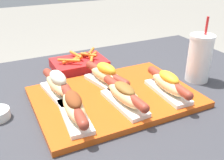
{
  "coord_description": "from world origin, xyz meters",
  "views": [
    {
      "loc": [
        -0.35,
        -0.65,
        1.15
      ],
      "look_at": [
        -0.03,
        0.01,
        0.8
      ],
      "focal_mm": 42.0,
      "sensor_mm": 36.0,
      "label": 1
    }
  ],
  "objects_px": {
    "drink_cup": "(199,58)",
    "fries_basket": "(79,64)",
    "hot_dog_1": "(124,95)",
    "hot_dog_0": "(74,107)",
    "hot_dog_3": "(59,85)",
    "serving_tray": "(115,97)",
    "hot_dog_2": "(168,84)",
    "hot_dog_4": "(106,75)"
  },
  "relations": [
    {
      "from": "hot_dog_1",
      "to": "hot_dog_4",
      "type": "relative_size",
      "value": 1.02
    },
    {
      "from": "serving_tray",
      "to": "hot_dog_2",
      "type": "xyz_separation_m",
      "value": [
        0.15,
        -0.07,
        0.04
      ]
    },
    {
      "from": "hot_dog_2",
      "to": "drink_cup",
      "type": "bearing_deg",
      "value": 19.46
    },
    {
      "from": "fries_basket",
      "to": "serving_tray",
      "type": "bearing_deg",
      "value": -86.93
    },
    {
      "from": "hot_dog_1",
      "to": "hot_dog_4",
      "type": "height_order",
      "value": "hot_dog_4"
    },
    {
      "from": "hot_dog_3",
      "to": "fries_basket",
      "type": "height_order",
      "value": "hot_dog_3"
    },
    {
      "from": "hot_dog_3",
      "to": "drink_cup",
      "type": "bearing_deg",
      "value": -8.83
    },
    {
      "from": "serving_tray",
      "to": "fries_basket",
      "type": "xyz_separation_m",
      "value": [
        -0.02,
        0.28,
        0.01
      ]
    },
    {
      "from": "fries_basket",
      "to": "hot_dog_2",
      "type": "bearing_deg",
      "value": -64.86
    },
    {
      "from": "serving_tray",
      "to": "hot_dog_1",
      "type": "relative_size",
      "value": 2.22
    },
    {
      "from": "serving_tray",
      "to": "drink_cup",
      "type": "height_order",
      "value": "drink_cup"
    },
    {
      "from": "hot_dog_2",
      "to": "hot_dog_3",
      "type": "xyz_separation_m",
      "value": [
        -0.3,
        0.14,
        0.0
      ]
    },
    {
      "from": "hot_dog_2",
      "to": "hot_dog_3",
      "type": "height_order",
      "value": "hot_dog_3"
    },
    {
      "from": "drink_cup",
      "to": "hot_dog_1",
      "type": "bearing_deg",
      "value": -169.25
    },
    {
      "from": "hot_dog_1",
      "to": "fries_basket",
      "type": "height_order",
      "value": "hot_dog_1"
    },
    {
      "from": "hot_dog_0",
      "to": "serving_tray",
      "type": "bearing_deg",
      "value": 23.64
    },
    {
      "from": "hot_dog_0",
      "to": "hot_dog_3",
      "type": "xyz_separation_m",
      "value": [
        -0.0,
        0.14,
        0.0
      ]
    },
    {
      "from": "hot_dog_3",
      "to": "hot_dog_4",
      "type": "bearing_deg",
      "value": -0.25
    },
    {
      "from": "serving_tray",
      "to": "hot_dog_2",
      "type": "distance_m",
      "value": 0.17
    },
    {
      "from": "hot_dog_1",
      "to": "hot_dog_4",
      "type": "bearing_deg",
      "value": 86.63
    },
    {
      "from": "hot_dog_2",
      "to": "drink_cup",
      "type": "height_order",
      "value": "drink_cup"
    },
    {
      "from": "fries_basket",
      "to": "hot_dog_1",
      "type": "bearing_deg",
      "value": -88.28
    },
    {
      "from": "hot_dog_4",
      "to": "drink_cup",
      "type": "height_order",
      "value": "drink_cup"
    },
    {
      "from": "serving_tray",
      "to": "hot_dog_0",
      "type": "distance_m",
      "value": 0.17
    },
    {
      "from": "serving_tray",
      "to": "hot_dog_3",
      "type": "distance_m",
      "value": 0.18
    },
    {
      "from": "hot_dog_1",
      "to": "hot_dog_2",
      "type": "distance_m",
      "value": 0.15
    },
    {
      "from": "hot_dog_4",
      "to": "drink_cup",
      "type": "xyz_separation_m",
      "value": [
        0.32,
        -0.07,
        0.03
      ]
    },
    {
      "from": "hot_dog_2",
      "to": "hot_dog_1",
      "type": "bearing_deg",
      "value": -179.98
    },
    {
      "from": "hot_dog_1",
      "to": "hot_dog_3",
      "type": "height_order",
      "value": "hot_dog_3"
    },
    {
      "from": "hot_dog_1",
      "to": "hot_dog_0",
      "type": "bearing_deg",
      "value": 179.72
    },
    {
      "from": "hot_dog_2",
      "to": "hot_dog_3",
      "type": "distance_m",
      "value": 0.33
    },
    {
      "from": "hot_dog_1",
      "to": "hot_dog_3",
      "type": "bearing_deg",
      "value": 137.68
    },
    {
      "from": "serving_tray",
      "to": "hot_dog_3",
      "type": "relative_size",
      "value": 2.23
    },
    {
      "from": "hot_dog_1",
      "to": "fries_basket",
      "type": "relative_size",
      "value": 1.07
    },
    {
      "from": "serving_tray",
      "to": "hot_dog_4",
      "type": "xyz_separation_m",
      "value": [
        0.0,
        0.07,
        0.04
      ]
    },
    {
      "from": "serving_tray",
      "to": "hot_dog_0",
      "type": "xyz_separation_m",
      "value": [
        -0.15,
        -0.07,
        0.04
      ]
    },
    {
      "from": "hot_dog_4",
      "to": "fries_basket",
      "type": "xyz_separation_m",
      "value": [
        -0.02,
        0.21,
        -0.03
      ]
    },
    {
      "from": "hot_dog_3",
      "to": "fries_basket",
      "type": "xyz_separation_m",
      "value": [
        0.14,
        0.21,
        -0.03
      ]
    },
    {
      "from": "hot_dog_0",
      "to": "hot_dog_3",
      "type": "relative_size",
      "value": 1.0
    },
    {
      "from": "serving_tray",
      "to": "drink_cup",
      "type": "xyz_separation_m",
      "value": [
        0.33,
        -0.01,
        0.07
      ]
    },
    {
      "from": "serving_tray",
      "to": "hot_dog_3",
      "type": "height_order",
      "value": "hot_dog_3"
    },
    {
      "from": "drink_cup",
      "to": "fries_basket",
      "type": "xyz_separation_m",
      "value": [
        -0.34,
        0.29,
        -0.06
      ]
    }
  ]
}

